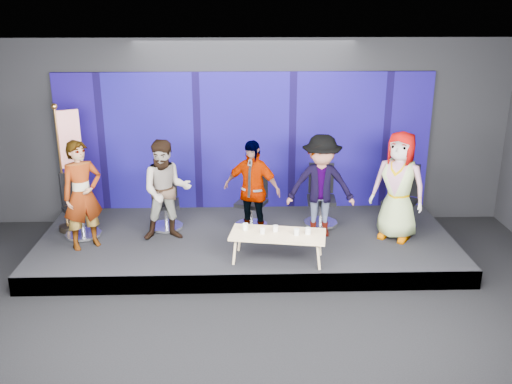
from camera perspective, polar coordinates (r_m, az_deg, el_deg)
ground at (r=7.75m, az=-0.64°, el=-13.64°), size 10.00×10.00×0.00m
room_walls at (r=6.77m, az=-0.72°, el=4.01°), size 10.02×8.02×3.51m
riser at (r=9.89m, az=-0.95°, el=-5.13°), size 7.00×3.00×0.30m
backdrop at (r=10.80m, az=-1.11°, el=5.07°), size 7.00×0.08×2.60m
chair_a at (r=10.14m, az=-17.14°, el=-2.27°), size 0.86×0.86×1.10m
panelist_a at (r=9.49m, az=-16.97°, el=-0.29°), size 0.78×0.72×1.78m
chair_b at (r=10.16m, az=-9.01°, el=-1.68°), size 0.67×0.67×1.06m
panelist_b at (r=9.52m, az=-8.96°, el=0.15°), size 0.91×0.75×1.71m
chair_c at (r=10.09m, az=-0.36°, el=-1.60°), size 0.78×0.78×1.05m
panelist_c at (r=9.45m, az=-0.43°, el=0.21°), size 1.08×0.78×1.70m
chair_d at (r=10.26m, az=6.51°, el=-1.30°), size 0.65×0.65×1.09m
panelist_d at (r=9.61m, az=6.51°, el=0.60°), size 1.18×0.73×1.76m
chair_e at (r=10.37m, az=14.23°, el=-1.47°), size 0.89×0.89×1.14m
panelist_e at (r=9.71m, az=14.07°, el=0.59°), size 1.07×0.98×1.84m
coffee_table at (r=8.78m, az=2.21°, el=-4.36°), size 1.53×0.85×0.45m
mug_a at (r=8.87m, az=-1.08°, el=-3.49°), size 0.09×0.09×0.10m
mug_b at (r=8.73m, az=0.65°, el=-3.89°), size 0.08×0.08×0.09m
mug_c at (r=8.81m, az=1.97°, el=-3.68°), size 0.08×0.08×0.10m
mug_d at (r=8.70m, az=4.09°, el=-4.00°), size 0.09×0.09×0.10m
mug_e at (r=8.74m, az=5.23°, el=-3.90°), size 0.09×0.09×0.10m
flag_stand at (r=10.18m, az=-18.29°, el=2.60°), size 0.50×0.31×2.24m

